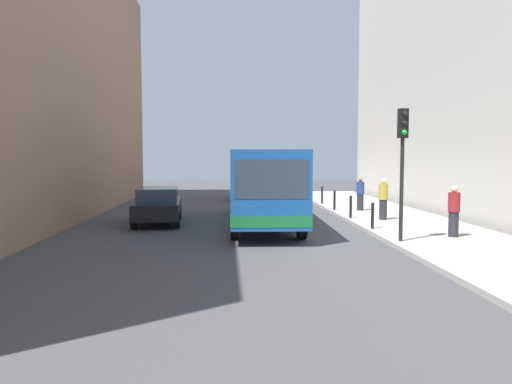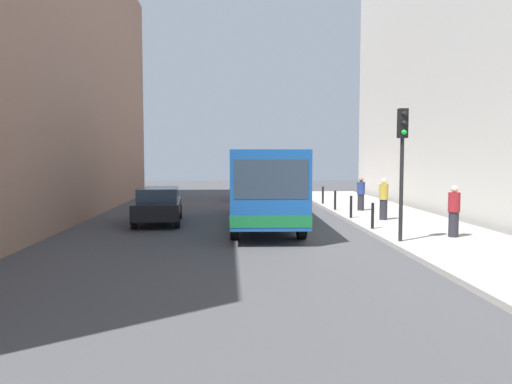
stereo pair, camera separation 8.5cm
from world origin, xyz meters
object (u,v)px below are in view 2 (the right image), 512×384
(traffic_light, at_px, (402,149))
(pedestrian_near_signal, at_px, (454,211))
(car_beside_bus, at_px, (158,204))
(bollard_mid, at_px, (351,207))
(bollard_near, at_px, (373,216))
(car_behind_bus, at_px, (250,187))
(pedestrian_far_sidewalk, at_px, (361,194))
(bollard_far, at_px, (335,200))
(pedestrian_mid_sidewalk, at_px, (384,199))
(bus, at_px, (263,182))
(bollard_farthest, at_px, (323,195))

(traffic_light, distance_m, pedestrian_near_signal, 2.94)
(car_beside_bus, distance_m, bollard_mid, 8.18)
(car_beside_bus, distance_m, bollard_near, 8.73)
(car_behind_bus, xyz_separation_m, pedestrian_far_sidewalk, (5.07, -8.23, 0.16))
(car_behind_bus, relative_size, bollard_far, 4.70)
(car_behind_bus, distance_m, pedestrian_mid_sidewalk, 12.84)
(bus, relative_size, bollard_near, 11.66)
(pedestrian_near_signal, xyz_separation_m, pedestrian_mid_sidewalk, (-0.93, 4.46, 0.02))
(traffic_light, xyz_separation_m, bollard_mid, (-0.10, 5.86, -2.38))
(bollard_mid, bearing_deg, bollard_near, -90.00)
(pedestrian_near_signal, relative_size, pedestrian_far_sidewalk, 1.05)
(bus, xyz_separation_m, car_behind_bus, (-0.04, 11.48, -0.94))
(bollard_mid, relative_size, bollard_farthest, 1.00)
(traffic_light, height_order, bollard_far, traffic_light)
(car_behind_bus, bearing_deg, pedestrian_near_signal, 112.57)
(car_beside_bus, relative_size, car_behind_bus, 1.01)
(car_beside_bus, height_order, pedestrian_mid_sidewalk, pedestrian_mid_sidewalk)
(bollard_far, xyz_separation_m, pedestrian_mid_sidewalk, (1.19, -3.89, 0.39))
(pedestrian_far_sidewalk, bearing_deg, car_beside_bus, 5.38)
(bus, xyz_separation_m, pedestrian_near_signal, (5.95, -4.77, -0.73))
(pedestrian_near_signal, distance_m, pedestrian_mid_sidewalk, 4.55)
(bollard_near, relative_size, bollard_farthest, 1.00)
(pedestrian_near_signal, height_order, pedestrian_far_sidewalk, pedestrian_near_signal)
(pedestrian_mid_sidewalk, bearing_deg, bollard_far, 45.85)
(traffic_light, xyz_separation_m, pedestrian_far_sidewalk, (1.10, 8.73, -2.06))
(car_behind_bus, relative_size, bollard_farthest, 4.70)
(car_beside_bus, xyz_separation_m, pedestrian_mid_sidewalk, (9.37, -0.56, 0.23))
(bollard_mid, distance_m, pedestrian_far_sidewalk, 3.12)
(bollard_near, distance_m, pedestrian_mid_sidewalk, 2.79)
(traffic_light, distance_m, pedestrian_mid_sidewalk, 5.64)
(car_behind_bus, relative_size, bollard_near, 4.70)
(bollard_near, distance_m, pedestrian_near_signal, 2.91)
(bollard_far, bearing_deg, pedestrian_near_signal, -75.76)
(traffic_light, relative_size, pedestrian_far_sidewalk, 2.55)
(pedestrian_mid_sidewalk, bearing_deg, pedestrian_far_sidewalk, 28.71)
(car_beside_bus, bearing_deg, pedestrian_far_sidewalk, -166.32)
(bollard_mid, distance_m, pedestrian_near_signal, 5.58)
(bollard_mid, bearing_deg, car_beside_bus, -179.04)
(car_beside_bus, bearing_deg, bollard_farthest, -145.51)
(traffic_light, bearing_deg, bollard_mid, 90.98)
(car_behind_bus, relative_size, pedestrian_mid_sidewalk, 2.59)
(bollard_near, bearing_deg, car_beside_bus, 159.53)
(pedestrian_near_signal, bearing_deg, bus, -9.42)
(car_beside_bus, distance_m, bollard_far, 8.83)
(car_beside_bus, relative_size, bollard_near, 4.75)
(bollard_far, bearing_deg, bollard_mid, -90.00)
(car_beside_bus, height_order, bollard_mid, car_beside_bus)
(pedestrian_near_signal, distance_m, pedestrian_far_sidewalk, 8.07)
(traffic_light, height_order, bollard_mid, traffic_light)
(pedestrian_mid_sidewalk, bearing_deg, pedestrian_near_signal, -139.47)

